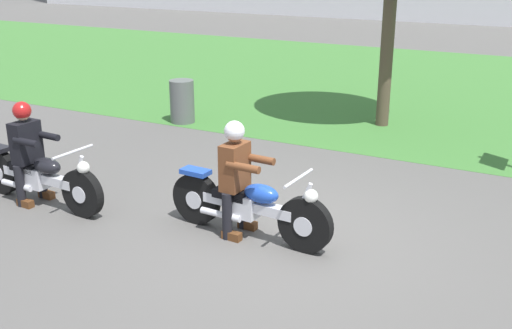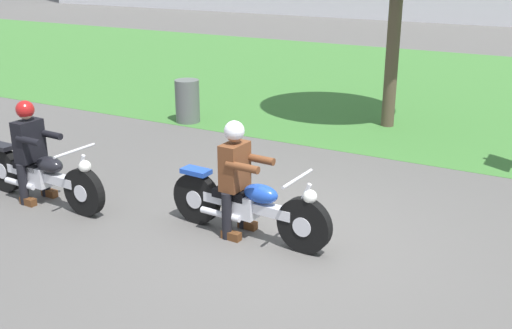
{
  "view_description": "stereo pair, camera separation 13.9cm",
  "coord_description": "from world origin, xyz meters",
  "px_view_note": "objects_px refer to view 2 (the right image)",
  "views": [
    {
      "loc": [
        2.8,
        -6.08,
        3.24
      ],
      "look_at": [
        -0.39,
        -0.04,
        0.85
      ],
      "focal_mm": 42.91,
      "sensor_mm": 36.0,
      "label": 1
    },
    {
      "loc": [
        2.93,
        -6.01,
        3.24
      ],
      "look_at": [
        -0.39,
        -0.04,
        0.85
      ],
      "focal_mm": 42.91,
      "sensor_mm": 36.0,
      "label": 2
    }
  ],
  "objects_px": {
    "motorcycle_lead": "(248,206)",
    "trash_can": "(187,101)",
    "rider_follow": "(30,143)",
    "motorcycle_follow": "(42,176)",
    "rider_lead": "(236,169)"
  },
  "relations": [
    {
      "from": "motorcycle_lead",
      "to": "trash_can",
      "type": "relative_size",
      "value": 2.55
    },
    {
      "from": "motorcycle_lead",
      "to": "motorcycle_follow",
      "type": "xyz_separation_m",
      "value": [
        -2.94,
        -0.43,
        -0.01
      ]
    },
    {
      "from": "motorcycle_lead",
      "to": "motorcycle_follow",
      "type": "distance_m",
      "value": 2.97
    },
    {
      "from": "trash_can",
      "to": "motorcycle_lead",
      "type": "bearing_deg",
      "value": -47.31
    },
    {
      "from": "motorcycle_lead",
      "to": "rider_follow",
      "type": "height_order",
      "value": "rider_follow"
    },
    {
      "from": "trash_can",
      "to": "motorcycle_follow",
      "type": "bearing_deg",
      "value": -80.89
    },
    {
      "from": "motorcycle_lead",
      "to": "motorcycle_follow",
      "type": "height_order",
      "value": "motorcycle_lead"
    },
    {
      "from": "rider_lead",
      "to": "trash_can",
      "type": "height_order",
      "value": "rider_lead"
    },
    {
      "from": "trash_can",
      "to": "rider_follow",
      "type": "bearing_deg",
      "value": -83.03
    },
    {
      "from": "motorcycle_follow",
      "to": "rider_follow",
      "type": "height_order",
      "value": "rider_follow"
    },
    {
      "from": "rider_lead",
      "to": "motorcycle_follow",
      "type": "xyz_separation_m",
      "value": [
        -2.77,
        -0.44,
        -0.43
      ]
    },
    {
      "from": "motorcycle_lead",
      "to": "rider_lead",
      "type": "relative_size",
      "value": 1.54
    },
    {
      "from": "motorcycle_lead",
      "to": "rider_follow",
      "type": "bearing_deg",
      "value": -169.3
    },
    {
      "from": "motorcycle_lead",
      "to": "rider_lead",
      "type": "bearing_deg",
      "value": 179.19
    },
    {
      "from": "motorcycle_lead",
      "to": "trash_can",
      "type": "height_order",
      "value": "motorcycle_lead"
    }
  ]
}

